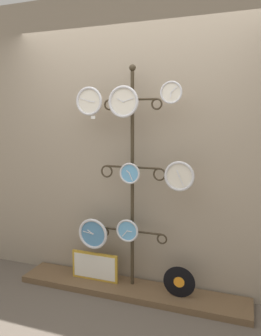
# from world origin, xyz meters

# --- Properties ---
(ground_plane) EXTENTS (12.00, 12.00, 0.00)m
(ground_plane) POSITION_xyz_m (0.00, 0.00, 0.00)
(ground_plane) COLOR brown
(shop_wall) EXTENTS (4.40, 0.04, 2.80)m
(shop_wall) POSITION_xyz_m (0.00, 0.57, 1.40)
(shop_wall) COLOR gray
(shop_wall) RESTS_ON ground_plane
(low_shelf) EXTENTS (2.20, 0.36, 0.06)m
(low_shelf) POSITION_xyz_m (0.00, 0.35, 0.03)
(low_shelf) COLOR brown
(low_shelf) RESTS_ON ground_plane
(display_stand) EXTENTS (0.68, 0.34, 2.11)m
(display_stand) POSITION_xyz_m (-0.00, 0.41, 0.73)
(display_stand) COLOR #382D1E
(display_stand) RESTS_ON ground_plane
(clock_top_left) EXTENTS (0.26, 0.04, 0.26)m
(clock_top_left) POSITION_xyz_m (-0.38, 0.32, 1.79)
(clock_top_left) COLOR silver
(clock_top_center) EXTENTS (0.28, 0.04, 0.28)m
(clock_top_center) POSITION_xyz_m (-0.04, 0.30, 1.78)
(clock_top_center) COLOR silver
(clock_top_right) EXTENTS (0.19, 0.04, 0.19)m
(clock_top_right) POSITION_xyz_m (0.37, 0.32, 1.85)
(clock_top_right) COLOR silver
(clock_middle_center) EXTENTS (0.19, 0.04, 0.19)m
(clock_middle_center) POSITION_xyz_m (0.01, 0.31, 1.16)
(clock_middle_center) COLOR #60A8DB
(clock_middle_right) EXTENTS (0.26, 0.04, 0.26)m
(clock_middle_right) POSITION_xyz_m (0.45, 0.33, 1.15)
(clock_middle_right) COLOR silver
(clock_bottom_left) EXTENTS (0.30, 0.04, 0.30)m
(clock_bottom_left) POSITION_xyz_m (-0.36, 0.31, 0.55)
(clock_bottom_left) COLOR #4C84B2
(clock_bottom_center) EXTENTS (0.21, 0.04, 0.21)m
(clock_bottom_center) POSITION_xyz_m (-0.02, 0.33, 0.62)
(clock_bottom_center) COLOR #60A8DB
(vinyl_record) EXTENTS (0.29, 0.01, 0.29)m
(vinyl_record) POSITION_xyz_m (0.47, 0.32, 0.20)
(vinyl_record) COLOR black
(vinyl_record) RESTS_ON low_shelf
(picture_frame) EXTENTS (0.48, 0.02, 0.28)m
(picture_frame) POSITION_xyz_m (-0.37, 0.36, 0.20)
(picture_frame) COLOR gold
(picture_frame) RESTS_ON low_shelf
(price_tag_upper) EXTENTS (0.04, 0.00, 0.03)m
(price_tag_upper) POSITION_xyz_m (-0.35, 0.32, 1.65)
(price_tag_upper) COLOR white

